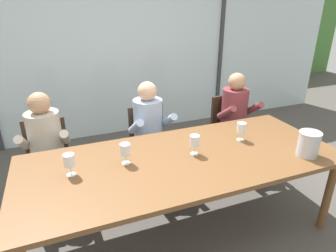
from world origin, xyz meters
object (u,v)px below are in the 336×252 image
Objects in this scene: chair_left_of_center at (150,138)px; chair_center at (229,124)px; person_maroon_top at (237,116)px; person_pale_blue_shirt at (151,129)px; ice_bucket_primary at (309,143)px; wine_glass_by_right_taster at (69,161)px; person_beige_jumper at (46,146)px; wine_glass_near_bucket at (241,128)px; wine_glass_center_pour at (195,142)px; chair_near_curtain at (47,156)px; dining_table at (183,164)px; wine_glass_by_left_taster at (125,150)px.

chair_left_of_center is 1.00× the size of chair_center.
chair_left_of_center is 1.12m from person_maroon_top.
person_pale_blue_shirt is 5.56× the size of ice_bucket_primary.
wine_glass_by_right_taster is at bearing 167.54° from ice_bucket_primary.
wine_glass_by_right_taster is at bearing -72.82° from person_beige_jumper.
wine_glass_near_bucket is 1.00× the size of wine_glass_center_pour.
person_beige_jumper is 5.56× the size of ice_bucket_primary.
dining_table is at bearing -37.07° from chair_near_curtain.
wine_glass_by_left_taster is (-0.46, -0.74, 0.19)m from person_pale_blue_shirt.
ice_bucket_primary is at bearing -95.14° from person_maroon_top.
wine_glass_near_bucket is at bearing 9.93° from dining_table.
wine_glass_by_left_taster is (0.63, -0.86, 0.37)m from chair_near_curtain.
person_maroon_top is 6.92× the size of wine_glass_by_right_taster.
person_maroon_top is 1.75m from wine_glass_by_left_taster.
wine_glass_by_left_taster is at bearing -178.68° from wine_glass_near_bucket.
person_beige_jumper is at bearing -179.81° from person_maroon_top.
ice_bucket_primary is (1.00, -0.35, 0.17)m from dining_table.
wine_glass_by_left_taster and wine_glass_by_right_taster have the same top height.
chair_near_curtain is 5.08× the size of wine_glass_by_right_taster.
dining_table is at bearing -145.34° from chair_center.
wine_glass_by_left_taster and wine_glass_near_bucket have the same top height.
person_maroon_top is (2.21, -0.12, 0.17)m from chair_near_curtain.
person_beige_jumper is 1.46m from wine_glass_center_pour.
wine_glass_by_left_taster reaches higher than chair_center.
chair_left_of_center is 5.08× the size of wine_glass_center_pour.
chair_left_of_center is at bearing 75.30° from person_pale_blue_shirt.
wine_glass_center_pour is at bearing -142.96° from chair_center.
dining_table is 0.83m from person_pale_blue_shirt.
wine_glass_center_pour is (0.58, -0.06, 0.00)m from wine_glass_by_left_taster.
wine_glass_near_bucket is at bearing -19.34° from person_beige_jumper.
wine_glass_by_right_taster reaches higher than chair_left_of_center.
person_beige_jumper is at bearing 150.57° from ice_bucket_primary.
wine_glass_by_left_taster is 1.00× the size of wine_glass_center_pour.
wine_glass_by_right_taster is at bearing -159.12° from person_maroon_top.
ice_bucket_primary reaches higher than chair_near_curtain.
ice_bucket_primary is (2.10, -1.30, 0.36)m from chair_near_curtain.
wine_glass_center_pour is (0.11, 0.03, 0.18)m from dining_table.
wine_glass_near_bucket is 1.00× the size of wine_glass_by_right_taster.
wine_glass_center_pour reaches higher than chair_center.
wine_glass_by_left_taster is at bearing 2.05° from wine_glass_by_right_taster.
wine_glass_near_bucket is at bearing 127.49° from ice_bucket_primary.
wine_glass_by_right_taster is (-0.89, -0.76, 0.19)m from person_pale_blue_shirt.
person_pale_blue_shirt is at bearing 58.28° from wine_glass_by_left_taster.
wine_glass_near_bucket is at bearing -21.87° from chair_near_curtain.
chair_center is at bearing 3.12° from person_pale_blue_shirt.
wine_glass_by_right_taster is at bearing -73.27° from chair_near_curtain.
chair_left_of_center and chair_center have the same top height.
dining_table is 15.47× the size of wine_glass_by_right_taster.
ice_bucket_primary is at bearing -54.03° from person_pale_blue_shirt.
chair_near_curtain is 1.57m from wine_glass_center_pour.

